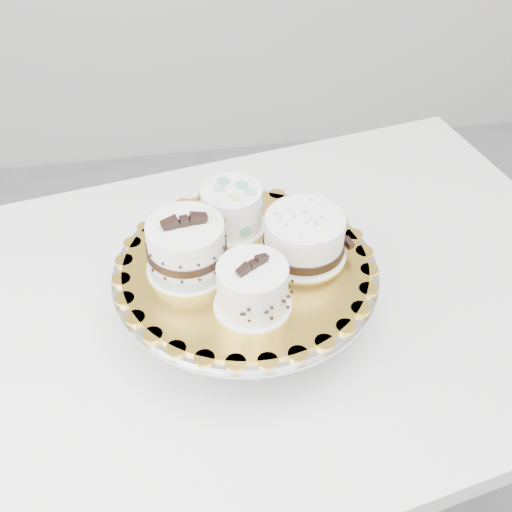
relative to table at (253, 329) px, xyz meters
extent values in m
cube|color=white|center=(0.00, 0.00, 0.06)|extent=(1.35, 1.02, 0.04)
cube|color=white|center=(0.48, 0.45, -0.32)|extent=(0.06, 0.06, 0.71)
cylinder|color=gray|center=(-0.02, -0.04, 0.08)|extent=(0.18, 0.18, 0.01)
cylinder|color=gray|center=(-0.02, -0.04, 0.13)|extent=(0.12, 0.12, 0.10)
cylinder|color=silver|center=(-0.02, -0.04, 0.18)|extent=(0.39, 0.39, 0.01)
cylinder|color=silver|center=(-0.02, -0.04, 0.18)|extent=(0.40, 0.40, 0.00)
cylinder|color=gold|center=(-0.02, -0.04, 0.19)|extent=(0.48, 0.48, 0.01)
cylinder|color=white|center=(-0.02, -0.12, 0.19)|extent=(0.11, 0.11, 0.00)
cylinder|color=white|center=(-0.02, -0.12, 0.23)|extent=(0.13, 0.13, 0.07)
cylinder|color=white|center=(-0.10, -0.03, 0.19)|extent=(0.12, 0.12, 0.00)
cylinder|color=white|center=(-0.10, -0.03, 0.23)|extent=(0.13, 0.13, 0.08)
cylinder|color=#9CB6C6|center=(-0.10, -0.03, 0.20)|extent=(0.12, 0.12, 0.02)
cylinder|color=black|center=(-0.10, -0.03, 0.23)|extent=(0.12, 0.12, 0.01)
cylinder|color=white|center=(-0.02, 0.06, 0.19)|extent=(0.11, 0.11, 0.00)
cylinder|color=white|center=(-0.02, 0.06, 0.23)|extent=(0.12, 0.12, 0.07)
cylinder|color=white|center=(0.07, -0.03, 0.19)|extent=(0.13, 0.13, 0.00)
cylinder|color=white|center=(0.07, -0.03, 0.22)|extent=(0.16, 0.16, 0.06)
cylinder|color=black|center=(0.07, -0.03, 0.21)|extent=(0.12, 0.12, 0.01)
camera|label=1|loc=(-0.12, -0.73, 0.83)|focal=45.00mm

